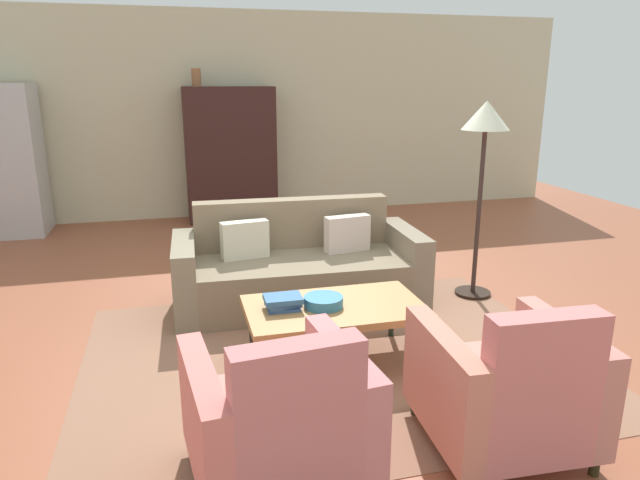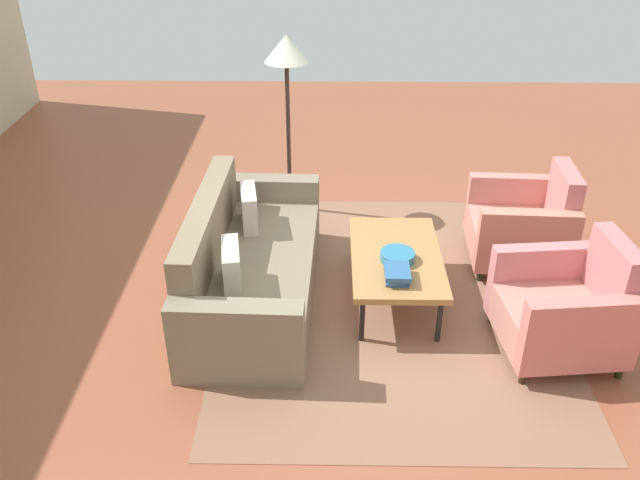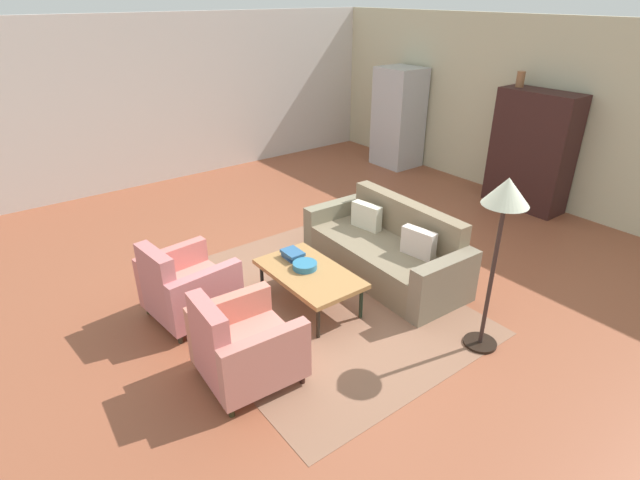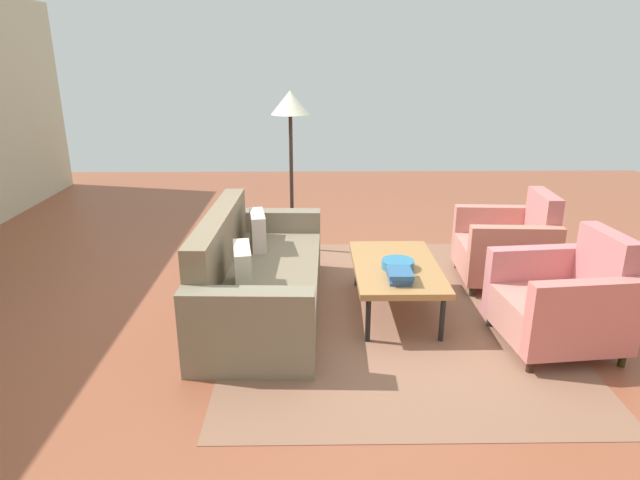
{
  "view_description": "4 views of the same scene",
  "coord_description": "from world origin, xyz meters",
  "px_view_note": "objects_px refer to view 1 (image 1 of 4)",
  "views": [
    {
      "loc": [
        -0.95,
        -3.95,
        1.89
      ],
      "look_at": [
        0.1,
        0.12,
        0.7
      ],
      "focal_mm": 32.02,
      "sensor_mm": 36.0,
      "label": 1
    },
    {
      "loc": [
        -4.39,
        0.02,
        3.15
      ],
      "look_at": [
        -0.01,
        0.09,
        0.58
      ],
      "focal_mm": 37.65,
      "sensor_mm": 36.0,
      "label": 2
    },
    {
      "loc": [
        3.78,
        -3.2,
        3.1
      ],
      "look_at": [
        0.05,
        -0.36,
        0.75
      ],
      "focal_mm": 27.97,
      "sensor_mm": 36.0,
      "label": 3
    },
    {
      "loc": [
        -4.2,
        0.19,
        2.09
      ],
      "look_at": [
        0.11,
        0.13,
        0.61
      ],
      "focal_mm": 30.89,
      "sensor_mm": 36.0,
      "label": 4
    }
  ],
  "objects_px": {
    "coffee_table": "(335,310)",
    "armchair_left": "(281,425)",
    "couch": "(298,269)",
    "refrigerator": "(6,161)",
    "book_stack": "(283,302)",
    "vase_tall": "(196,77)",
    "armchair_right": "(509,392)",
    "fruit_bowl": "(324,302)",
    "cabinet": "(231,155)",
    "floor_lamp": "(485,134)"
  },
  "relations": [
    {
      "from": "coffee_table",
      "to": "armchair_left",
      "type": "distance_m",
      "value": 1.31
    },
    {
      "from": "couch",
      "to": "refrigerator",
      "type": "distance_m",
      "value": 4.36
    },
    {
      "from": "armchair_left",
      "to": "book_stack",
      "type": "xyz_separation_m",
      "value": [
        0.24,
        1.19,
        0.12
      ]
    },
    {
      "from": "couch",
      "to": "coffee_table",
      "type": "height_order",
      "value": "couch"
    },
    {
      "from": "armchair_left",
      "to": "vase_tall",
      "type": "distance_m",
      "value": 5.79
    },
    {
      "from": "coffee_table",
      "to": "vase_tall",
      "type": "height_order",
      "value": "vase_tall"
    },
    {
      "from": "armchair_right",
      "to": "fruit_bowl",
      "type": "distance_m",
      "value": 1.35
    },
    {
      "from": "cabinet",
      "to": "vase_tall",
      "type": "xyz_separation_m",
      "value": [
        -0.4,
        -0.0,
        1.01
      ]
    },
    {
      "from": "fruit_bowl",
      "to": "armchair_right",
      "type": "bearing_deg",
      "value": -59.95
    },
    {
      "from": "vase_tall",
      "to": "armchair_left",
      "type": "bearing_deg",
      "value": -89.71
    },
    {
      "from": "fruit_bowl",
      "to": "vase_tall",
      "type": "xyz_separation_m",
      "value": [
        -0.54,
        4.4,
        1.46
      ]
    },
    {
      "from": "book_stack",
      "to": "vase_tall",
      "type": "relative_size",
      "value": 1.1
    },
    {
      "from": "vase_tall",
      "to": "armchair_right",
      "type": "bearing_deg",
      "value": -77.67
    },
    {
      "from": "book_stack",
      "to": "coffee_table",
      "type": "bearing_deg",
      "value": -4.28
    },
    {
      "from": "armchair_right",
      "to": "floor_lamp",
      "type": "height_order",
      "value": "floor_lamp"
    },
    {
      "from": "book_stack",
      "to": "cabinet",
      "type": "height_order",
      "value": "cabinet"
    },
    {
      "from": "fruit_bowl",
      "to": "vase_tall",
      "type": "distance_m",
      "value": 4.67
    },
    {
      "from": "coffee_table",
      "to": "fruit_bowl",
      "type": "xyz_separation_m",
      "value": [
        -0.08,
        0.0,
        0.07
      ]
    },
    {
      "from": "armchair_right",
      "to": "fruit_bowl",
      "type": "xyz_separation_m",
      "value": [
        -0.67,
        1.17,
        0.11
      ]
    },
    {
      "from": "armchair_right",
      "to": "floor_lamp",
      "type": "relative_size",
      "value": 0.51
    },
    {
      "from": "armchair_left",
      "to": "vase_tall",
      "type": "xyz_separation_m",
      "value": [
        -0.03,
        5.57,
        1.57
      ]
    },
    {
      "from": "book_stack",
      "to": "fruit_bowl",
      "type": "bearing_deg",
      "value": -5.52
    },
    {
      "from": "couch",
      "to": "coffee_table",
      "type": "bearing_deg",
      "value": 91.75
    },
    {
      "from": "armchair_left",
      "to": "couch",
      "type": "bearing_deg",
      "value": 70.07
    },
    {
      "from": "fruit_bowl",
      "to": "floor_lamp",
      "type": "relative_size",
      "value": 0.15
    },
    {
      "from": "refrigerator",
      "to": "floor_lamp",
      "type": "relative_size",
      "value": 1.08
    },
    {
      "from": "armchair_right",
      "to": "book_stack",
      "type": "distance_m",
      "value": 1.53
    },
    {
      "from": "coffee_table",
      "to": "fruit_bowl",
      "type": "bearing_deg",
      "value": 180.0
    },
    {
      "from": "couch",
      "to": "cabinet",
      "type": "bearing_deg",
      "value": -84.14
    },
    {
      "from": "coffee_table",
      "to": "book_stack",
      "type": "distance_m",
      "value": 0.36
    },
    {
      "from": "vase_tall",
      "to": "couch",
      "type": "bearing_deg",
      "value": -79.02
    },
    {
      "from": "fruit_bowl",
      "to": "cabinet",
      "type": "height_order",
      "value": "cabinet"
    },
    {
      "from": "refrigerator",
      "to": "cabinet",
      "type": "bearing_deg",
      "value": 2.17
    },
    {
      "from": "couch",
      "to": "fruit_bowl",
      "type": "height_order",
      "value": "couch"
    },
    {
      "from": "couch",
      "to": "fruit_bowl",
      "type": "bearing_deg",
      "value": 87.98
    },
    {
      "from": "armchair_left",
      "to": "fruit_bowl",
      "type": "xyz_separation_m",
      "value": [
        0.52,
        1.17,
        0.11
      ]
    },
    {
      "from": "armchair_left",
      "to": "refrigerator",
      "type": "height_order",
      "value": "refrigerator"
    },
    {
      "from": "couch",
      "to": "fruit_bowl",
      "type": "xyz_separation_m",
      "value": [
        -0.08,
        -1.19,
        0.17
      ]
    },
    {
      "from": "armchair_right",
      "to": "refrigerator",
      "type": "distance_m",
      "value": 6.56
    },
    {
      "from": "coffee_table",
      "to": "fruit_bowl",
      "type": "distance_m",
      "value": 0.11
    },
    {
      "from": "refrigerator",
      "to": "floor_lamp",
      "type": "bearing_deg",
      "value": -36.63
    },
    {
      "from": "couch",
      "to": "floor_lamp",
      "type": "height_order",
      "value": "floor_lamp"
    },
    {
      "from": "armchair_right",
      "to": "vase_tall",
      "type": "bearing_deg",
      "value": 105.41
    },
    {
      "from": "couch",
      "to": "armchair_right",
      "type": "bearing_deg",
      "value": 106.05
    },
    {
      "from": "coffee_table",
      "to": "refrigerator",
      "type": "relative_size",
      "value": 0.65
    },
    {
      "from": "coffee_table",
      "to": "armchair_right",
      "type": "xyz_separation_m",
      "value": [
        0.6,
        -1.17,
        -0.04
      ]
    },
    {
      "from": "couch",
      "to": "floor_lamp",
      "type": "distance_m",
      "value": 1.97
    },
    {
      "from": "armchair_left",
      "to": "fruit_bowl",
      "type": "bearing_deg",
      "value": 60.46
    },
    {
      "from": "fruit_bowl",
      "to": "vase_tall",
      "type": "height_order",
      "value": "vase_tall"
    },
    {
      "from": "armchair_left",
      "to": "floor_lamp",
      "type": "relative_size",
      "value": 0.51
    }
  ]
}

